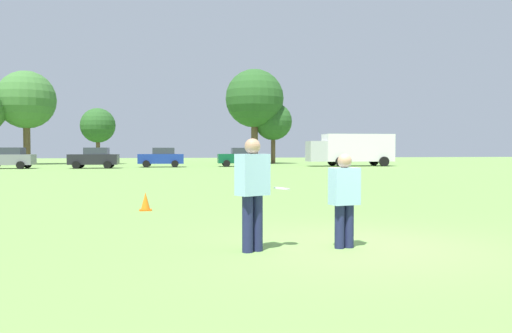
{
  "coord_description": "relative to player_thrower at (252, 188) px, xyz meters",
  "views": [
    {
      "loc": [
        -3.47,
        -7.92,
        1.6
      ],
      "look_at": [
        -1.3,
        2.59,
        1.26
      ],
      "focal_mm": 35.99,
      "sensor_mm": 36.0,
      "label": 1
    }
  ],
  "objects": [
    {
      "name": "parked_car_mid_left",
      "position": [
        -6.39,
        39.1,
        -0.08
      ],
      "size": [
        4.31,
        2.43,
        1.82
      ],
      "color": "black",
      "rests_on": "ground"
    },
    {
      "name": "player_defender",
      "position": [
        1.53,
        -0.0,
        -0.15
      ],
      "size": [
        0.5,
        0.34,
        1.54
      ],
      "color": "#1E234C",
      "rests_on": "ground"
    },
    {
      "name": "player_thrower",
      "position": [
        0.0,
        0.0,
        0.0
      ],
      "size": [
        0.57,
        0.47,
        1.78
      ],
      "color": "#1E234C",
      "rests_on": "ground"
    },
    {
      "name": "frisbee",
      "position": [
        0.53,
        0.22,
        -0.03
      ],
      "size": [
        0.27,
        0.27,
        0.06
      ],
      "color": "white"
    },
    {
      "name": "traffic_cone",
      "position": [
        -1.7,
        5.96,
        -0.78
      ],
      "size": [
        0.32,
        0.32,
        0.48
      ],
      "color": "#D8590C",
      "rests_on": "ground"
    },
    {
      "name": "parked_car_mid_right",
      "position": [
        6.97,
        41.29,
        -0.08
      ],
      "size": [
        4.31,
        2.43,
        1.82
      ],
      "color": "#0C4C2D",
      "rests_on": "ground"
    },
    {
      "name": "tree_east_oak",
      "position": [
        10.35,
        50.77,
        6.57
      ],
      "size": [
        6.78,
        6.78,
        11.01
      ],
      "color": "brown",
      "rests_on": "ground"
    },
    {
      "name": "parked_car_center",
      "position": [
        -0.53,
        41.06,
        -0.08
      ],
      "size": [
        4.31,
        2.43,
        1.82
      ],
      "color": "navy",
      "rests_on": "ground"
    },
    {
      "name": "tree_center_elm",
      "position": [
        -15.01,
        53.06,
        6.13
      ],
      "size": [
        6.39,
        6.39,
        10.38
      ],
      "color": "brown",
      "rests_on": "ground"
    },
    {
      "name": "tree_far_east_pine",
      "position": [
        12.67,
        51.11,
        3.95
      ],
      "size": [
        4.44,
        4.44,
        7.21
      ],
      "color": "brown",
      "rests_on": "ground"
    },
    {
      "name": "ground_plane",
      "position": [
        1.9,
        0.06,
        -1.01
      ],
      "size": [
        195.28,
        195.28,
        0.0
      ],
      "primitive_type": "plane",
      "color": "#6B9347"
    },
    {
      "name": "tree_east_birch",
      "position": [
        -7.35,
        52.36,
        3.35
      ],
      "size": [
        3.9,
        3.9,
        6.33
      ],
      "color": "brown",
      "rests_on": "ground"
    },
    {
      "name": "parked_car_near_left",
      "position": [
        -13.51,
        39.55,
        -0.08
      ],
      "size": [
        4.31,
        2.43,
        1.82
      ],
      "color": "slate",
      "rests_on": "ground"
    },
    {
      "name": "box_truck",
      "position": [
        18.09,
        40.2,
        0.75
      ],
      "size": [
        8.64,
        3.36,
        3.18
      ],
      "color": "white",
      "rests_on": "ground"
    }
  ]
}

